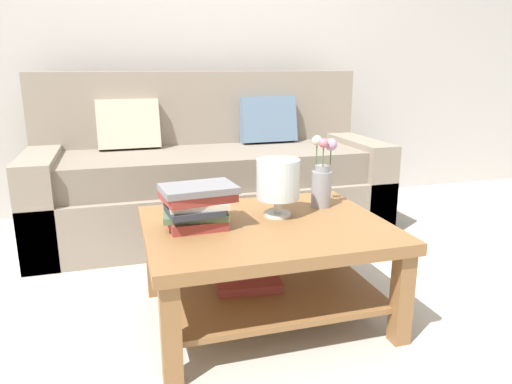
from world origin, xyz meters
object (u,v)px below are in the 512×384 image
coffee_table (265,249)px  flower_pitcher (322,179)px  glass_hurricane_vase (277,181)px  book_stack_main (197,205)px  couch (210,177)px

coffee_table → flower_pitcher: bearing=26.2°
flower_pitcher → glass_hurricane_vase: bearing=-161.9°
coffee_table → book_stack_main: size_ratio=3.24×
glass_hurricane_vase → flower_pitcher: flower_pitcher is taller
coffee_table → book_stack_main: bearing=174.0°
book_stack_main → flower_pitcher: bearing=12.1°
book_stack_main → glass_hurricane_vase: size_ratio=1.23×
couch → glass_hurricane_vase: size_ratio=8.81×
flower_pitcher → couch: bearing=106.4°
couch → flower_pitcher: couch is taller
couch → glass_hurricane_vase: 1.22m
book_stack_main → glass_hurricane_vase: glass_hurricane_vase is taller
coffee_table → glass_hurricane_vase: 0.31m
coffee_table → glass_hurricane_vase: (0.08, 0.08, 0.28)m
glass_hurricane_vase → couch: bearing=93.3°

